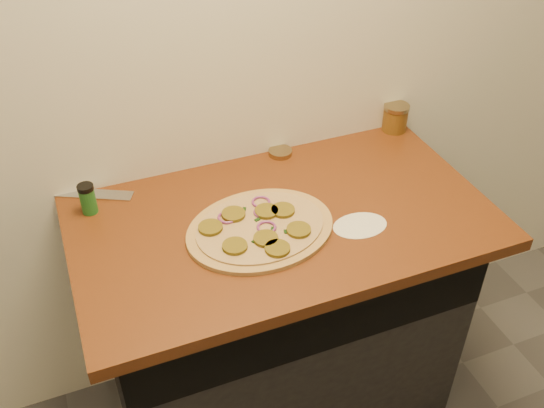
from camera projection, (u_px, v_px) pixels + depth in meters
name	position (u px, v px, depth m)	size (l,w,h in m)	color
cabinet	(278.00, 318.00, 2.05)	(1.10, 0.60, 0.86)	black
countertop	(282.00, 221.00, 1.75)	(1.20, 0.70, 0.04)	#642D13
pizza	(260.00, 228.00, 1.68)	(0.47, 0.47, 0.03)	tan
chefs_knife	(65.00, 192.00, 1.82)	(0.33, 0.19, 0.02)	#B7BAC1
mason_jar_lid	(280.00, 152.00, 1.99)	(0.08, 0.08, 0.02)	#907B53
salsa_jar	(395.00, 117.00, 2.09)	(0.09, 0.09, 0.10)	#A01D10
spice_shaker	(88.00, 199.00, 1.72)	(0.05, 0.05, 0.09)	#1F6223
flour_spill	(360.00, 225.00, 1.70)	(0.16, 0.16, 0.00)	white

